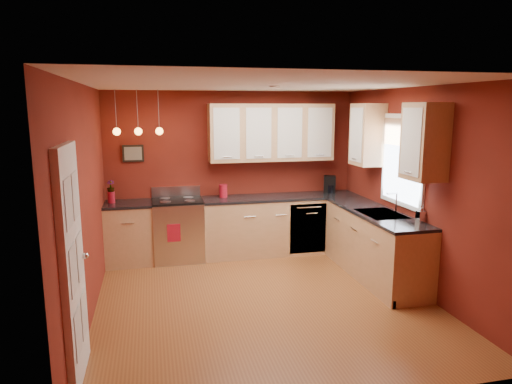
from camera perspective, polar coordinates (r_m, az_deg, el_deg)
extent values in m
plane|color=brown|center=(5.79, 0.97, -13.35)|extent=(4.20, 4.20, 0.00)
cube|color=silver|center=(5.30, 1.05, 13.31)|extent=(4.00, 4.20, 0.02)
cube|color=maroon|center=(7.42, -2.93, 2.43)|extent=(4.00, 0.02, 2.60)
cube|color=maroon|center=(3.46, 9.54, -7.18)|extent=(4.00, 0.02, 2.60)
cube|color=maroon|center=(5.29, -20.53, -1.53)|extent=(0.02, 4.20, 2.60)
cube|color=maroon|center=(6.18, 19.30, 0.22)|extent=(0.02, 4.20, 2.60)
cube|color=tan|center=(7.20, -15.52, -5.12)|extent=(0.70, 0.60, 0.90)
cube|color=tan|center=(7.46, 3.08, -4.18)|extent=(2.54, 0.60, 0.90)
cube|color=tan|center=(6.61, 14.55, -6.47)|extent=(0.60, 2.10, 0.90)
cube|color=black|center=(7.09, -15.71, -1.45)|extent=(0.70, 0.62, 0.04)
cube|color=black|center=(7.36, 3.12, -0.64)|extent=(2.54, 0.62, 0.04)
cube|color=black|center=(6.49, 14.74, -2.49)|extent=(0.62, 2.10, 0.04)
cube|color=#B7B7BC|center=(7.19, -9.69, -4.80)|extent=(0.76, 0.64, 0.92)
cube|color=black|center=(6.90, -9.55, -5.29)|extent=(0.55, 0.02, 0.32)
cylinder|color=#B7B7BC|center=(6.83, -9.60, -3.37)|extent=(0.60, 0.02, 0.02)
cube|color=black|center=(7.08, -9.81, -1.09)|extent=(0.76, 0.60, 0.03)
cylinder|color=gray|center=(6.94, -11.23, -1.22)|extent=(0.16, 0.16, 0.01)
cylinder|color=gray|center=(6.95, -8.27, -1.09)|extent=(0.16, 0.16, 0.01)
cylinder|color=gray|center=(7.21, -11.31, -0.78)|extent=(0.16, 0.16, 0.01)
cylinder|color=gray|center=(7.23, -8.46, -0.66)|extent=(0.16, 0.16, 0.01)
cube|color=#B7B7BC|center=(7.36, -9.97, 0.09)|extent=(0.76, 0.04, 0.16)
cube|color=#B7B7BC|center=(7.31, 6.51, -4.55)|extent=(0.60, 0.02, 0.80)
cube|color=gray|center=(6.36, 15.37, -2.83)|extent=(0.50, 0.70, 0.05)
cube|color=black|center=(6.51, 14.66, -2.58)|extent=(0.42, 0.30, 0.02)
cube|color=black|center=(6.22, 16.10, -3.26)|extent=(0.42, 0.30, 0.02)
cylinder|color=silver|center=(6.43, 17.16, -1.27)|extent=(0.02, 0.02, 0.28)
cylinder|color=silver|center=(6.37, 16.68, -0.16)|extent=(0.16, 0.02, 0.02)
cube|color=white|center=(6.38, 17.91, 3.78)|extent=(0.04, 1.02, 1.22)
cube|color=white|center=(6.37, 17.79, 3.78)|extent=(0.01, 0.90, 1.10)
cube|color=#A06C50|center=(6.33, 17.86, 7.10)|extent=(0.02, 0.96, 0.36)
cube|color=white|center=(4.20, -21.95, -8.53)|extent=(0.06, 0.82, 2.05)
cube|color=silver|center=(3.88, -22.41, -1.31)|extent=(0.00, 0.28, 0.40)
cube|color=silver|center=(4.23, -21.65, -0.33)|extent=(0.00, 0.28, 0.40)
cube|color=silver|center=(4.02, -21.86, -9.00)|extent=(0.00, 0.28, 0.40)
cube|color=silver|center=(4.36, -21.16, -7.45)|extent=(0.00, 0.28, 0.40)
cube|color=silver|center=(4.23, -21.33, -16.05)|extent=(0.00, 0.28, 0.40)
cube|color=silver|center=(4.55, -20.69, -14.06)|extent=(0.00, 0.28, 0.40)
sphere|color=silver|center=(4.51, -20.54, -7.47)|extent=(0.06, 0.06, 0.06)
cube|color=tan|center=(7.32, 1.94, 7.44)|extent=(2.00, 0.35, 0.90)
cube|color=tan|center=(6.29, 16.73, 6.51)|extent=(0.35, 1.95, 0.90)
cube|color=black|center=(7.25, -15.11, 4.68)|extent=(0.32, 0.03, 0.26)
cylinder|color=gray|center=(6.90, -17.14, 9.71)|extent=(0.01, 0.01, 0.60)
sphere|color=#FFA53F|center=(6.91, -17.01, 7.23)|extent=(0.11, 0.11, 0.11)
cylinder|color=gray|center=(6.89, -14.62, 9.84)|extent=(0.01, 0.01, 0.60)
sphere|color=#FFA53F|center=(6.89, -14.50, 7.35)|extent=(0.11, 0.11, 0.11)
cylinder|color=gray|center=(6.88, -12.09, 9.94)|extent=(0.01, 0.01, 0.60)
sphere|color=#FFA53F|center=(6.89, -11.99, 7.45)|extent=(0.11, 0.11, 0.11)
cylinder|color=maroon|center=(7.23, -4.12, 0.07)|extent=(0.13, 0.13, 0.19)
cylinder|color=maroon|center=(7.21, -4.13, 0.87)|extent=(0.14, 0.14, 0.02)
cylinder|color=maroon|center=(7.13, -17.64, -0.64)|extent=(0.10, 0.10, 0.17)
imported|color=maroon|center=(7.10, -17.71, 0.63)|extent=(0.11, 0.11, 0.19)
cube|color=black|center=(7.74, 9.18, 1.00)|extent=(0.24, 0.22, 0.28)
cylinder|color=black|center=(7.71, 9.32, 0.38)|extent=(0.14, 0.14, 0.13)
imported|color=silver|center=(6.01, 19.93, -2.57)|extent=(0.10, 0.10, 0.21)
cube|color=maroon|center=(6.86, -10.23, -5.06)|extent=(0.19, 0.01, 0.26)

